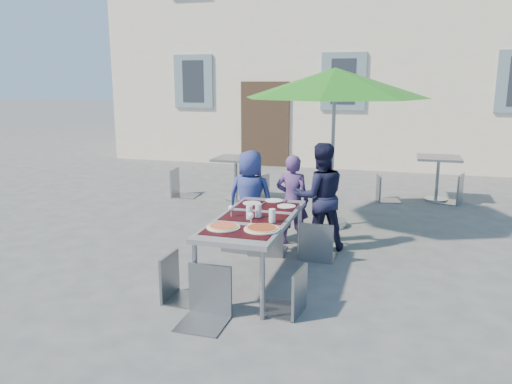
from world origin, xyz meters
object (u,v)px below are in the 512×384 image
(bg_chair_r_1, at_px, (456,170))
(chair_3, at_px, (177,250))
(chair_5, at_px, (205,262))
(child_0, at_px, (250,198))
(pizza_near_right, at_px, (262,228))
(cafe_table_1, at_px, (438,169))
(dining_table, at_px, (254,222))
(chair_2, at_px, (319,217))
(cafe_table_0, at_px, (236,170))
(pizza_near_left, at_px, (223,227))
(chair_4, at_px, (291,263))
(child_1, at_px, (292,200))
(bg_chair_l_0, at_px, (180,165))
(patio_umbrella, at_px, (335,84))
(child_2, at_px, (320,197))
(chair_1, at_px, (267,208))
(chair_0, at_px, (237,215))
(bg_chair_l_1, at_px, (385,173))
(bg_chair_r_0, at_px, (257,172))

(bg_chair_r_1, bearing_deg, chair_3, -120.53)
(chair_5, bearing_deg, child_0, 96.65)
(pizza_near_right, relative_size, cafe_table_1, 0.43)
(dining_table, xyz_separation_m, chair_2, (0.57, 0.90, -0.14))
(pizza_near_right, xyz_separation_m, cafe_table_0, (-1.67, 4.13, -0.19))
(pizza_near_left, xyz_separation_m, cafe_table_0, (-1.28, 4.17, -0.19))
(chair_4, bearing_deg, chair_3, -179.24)
(dining_table, distance_m, child_1, 1.41)
(chair_3, height_order, bg_chair_l_0, bg_chair_l_0)
(cafe_table_0, distance_m, cafe_table_1, 3.79)
(patio_umbrella, distance_m, cafe_table_0, 2.82)
(child_1, bearing_deg, cafe_table_1, -120.23)
(child_2, distance_m, chair_1, 0.76)
(child_1, distance_m, chair_3, 2.20)
(dining_table, bearing_deg, child_2, 69.04)
(dining_table, height_order, pizza_near_left, pizza_near_left)
(chair_0, xyz_separation_m, cafe_table_1, (2.70, 3.78, 0.11))
(chair_5, distance_m, bg_chair_r_1, 6.21)
(chair_0, bearing_deg, chair_4, -55.67)
(chair_1, height_order, patio_umbrella, patio_umbrella)
(chair_4, distance_m, chair_5, 0.82)
(child_2, bearing_deg, child_0, -19.06)
(bg_chair_l_1, bearing_deg, child_1, -110.17)
(chair_2, bearing_deg, chair_0, 178.59)
(chair_5, bearing_deg, child_2, 73.93)
(child_0, xyz_separation_m, bg_chair_l_1, (1.67, 3.14, -0.12))
(child_0, bearing_deg, child_1, -166.44)
(patio_umbrella, bearing_deg, cafe_table_1, 53.42)
(chair_1, bearing_deg, chair_0, 177.63)
(pizza_near_right, bearing_deg, dining_table, 115.72)
(chair_2, bearing_deg, child_1, 131.66)
(cafe_table_1, bearing_deg, chair_2, -113.00)
(chair_1, bearing_deg, pizza_near_right, -76.92)
(patio_umbrella, relative_size, bg_chair_l_0, 2.66)
(chair_3, bearing_deg, chair_0, 86.28)
(child_0, distance_m, chair_1, 0.49)
(dining_table, xyz_separation_m, cafe_table_0, (-1.46, 3.69, -0.11))
(bg_chair_l_0, bearing_deg, chair_4, -53.74)
(chair_2, xyz_separation_m, bg_chair_l_0, (-3.19, 2.78, 0.06))
(bg_chair_r_1, bearing_deg, bg_chair_r_0, -163.55)
(chair_1, relative_size, cafe_table_1, 1.26)
(patio_umbrella, height_order, bg_chair_l_1, patio_umbrella)
(chair_1, distance_m, bg_chair_r_1, 4.50)
(child_1, bearing_deg, cafe_table_0, -53.53)
(child_2, bearing_deg, cafe_table_0, -73.06)
(pizza_near_right, relative_size, chair_5, 0.37)
(chair_2, xyz_separation_m, cafe_table_0, (-2.03, 2.79, 0.03))
(child_1, relative_size, chair_1, 1.19)
(bg_chair_l_1, distance_m, bg_chair_r_1, 1.27)
(child_0, xyz_separation_m, chair_0, (-0.08, -0.35, -0.16))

